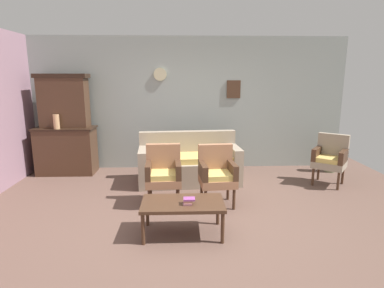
{
  "coord_description": "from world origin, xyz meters",
  "views": [
    {
      "loc": [
        -0.18,
        -3.93,
        1.91
      ],
      "look_at": [
        -0.01,
        0.99,
        0.85
      ],
      "focal_mm": 29.43,
      "sensor_mm": 36.0,
      "label": 1
    }
  ],
  "objects_px": {
    "coffee_table": "(183,205)",
    "floor_vase_by_wall": "(331,155)",
    "floral_couch": "(189,164)",
    "armchair_near_couch_end": "(163,172)",
    "side_cabinet": "(67,150)",
    "book_stack_on_table": "(188,201)",
    "wingback_chair_by_fireplace": "(330,157)",
    "armchair_by_doorway": "(217,172)",
    "vase_on_cabinet": "(56,122)"
  },
  "relations": [
    {
      "from": "coffee_table",
      "to": "floor_vase_by_wall",
      "type": "xyz_separation_m",
      "value": [
        3.02,
        2.49,
        -0.03
      ]
    },
    {
      "from": "floral_couch",
      "to": "armchair_near_couch_end",
      "type": "xyz_separation_m",
      "value": [
        -0.41,
        -1.01,
        0.17
      ]
    },
    {
      "from": "floor_vase_by_wall",
      "to": "coffee_table",
      "type": "bearing_deg",
      "value": -140.47
    },
    {
      "from": "side_cabinet",
      "to": "floral_couch",
      "type": "bearing_deg",
      "value": -14.21
    },
    {
      "from": "side_cabinet",
      "to": "coffee_table",
      "type": "relative_size",
      "value": 1.16
    },
    {
      "from": "side_cabinet",
      "to": "book_stack_on_table",
      "type": "bearing_deg",
      "value": -48.44
    },
    {
      "from": "floral_couch",
      "to": "book_stack_on_table",
      "type": "height_order",
      "value": "floral_couch"
    },
    {
      "from": "wingback_chair_by_fireplace",
      "to": "book_stack_on_table",
      "type": "distance_m",
      "value": 3.16
    },
    {
      "from": "armchair_by_doorway",
      "to": "coffee_table",
      "type": "bearing_deg",
      "value": -119.4
    },
    {
      "from": "side_cabinet",
      "to": "wingback_chair_by_fireplace",
      "type": "distance_m",
      "value": 5.01
    },
    {
      "from": "floral_couch",
      "to": "coffee_table",
      "type": "height_order",
      "value": "floral_couch"
    },
    {
      "from": "vase_on_cabinet",
      "to": "book_stack_on_table",
      "type": "xyz_separation_m",
      "value": [
        2.44,
        -2.48,
        -0.61
      ]
    },
    {
      "from": "floral_couch",
      "to": "side_cabinet",
      "type": "bearing_deg",
      "value": 165.79
    },
    {
      "from": "book_stack_on_table",
      "to": "floor_vase_by_wall",
      "type": "distance_m",
      "value": 3.91
    },
    {
      "from": "floral_couch",
      "to": "armchair_near_couch_end",
      "type": "height_order",
      "value": "same"
    },
    {
      "from": "side_cabinet",
      "to": "floral_couch",
      "type": "height_order",
      "value": "side_cabinet"
    },
    {
      "from": "side_cabinet",
      "to": "armchair_near_couch_end",
      "type": "distance_m",
      "value": 2.58
    },
    {
      "from": "vase_on_cabinet",
      "to": "floor_vase_by_wall",
      "type": "relative_size",
      "value": 0.39
    },
    {
      "from": "armchair_by_doorway",
      "to": "wingback_chair_by_fireplace",
      "type": "xyz_separation_m",
      "value": [
        2.12,
        0.83,
        0.0
      ]
    },
    {
      "from": "floral_couch",
      "to": "armchair_near_couch_end",
      "type": "relative_size",
      "value": 2.07
    },
    {
      "from": "coffee_table",
      "to": "book_stack_on_table",
      "type": "bearing_deg",
      "value": -47.92
    },
    {
      "from": "side_cabinet",
      "to": "floor_vase_by_wall",
      "type": "bearing_deg",
      "value": -1.08
    },
    {
      "from": "floral_couch",
      "to": "armchair_by_doorway",
      "type": "height_order",
      "value": "same"
    },
    {
      "from": "armchair_near_couch_end",
      "to": "vase_on_cabinet",
      "type": "bearing_deg",
      "value": 145.52
    },
    {
      "from": "wingback_chair_by_fireplace",
      "to": "book_stack_on_table",
      "type": "relative_size",
      "value": 6.36
    },
    {
      "from": "floral_couch",
      "to": "floor_vase_by_wall",
      "type": "xyz_separation_m",
      "value": [
        2.89,
        0.51,
        0.02
      ]
    },
    {
      "from": "wingback_chair_by_fireplace",
      "to": "floor_vase_by_wall",
      "type": "height_order",
      "value": "wingback_chair_by_fireplace"
    },
    {
      "from": "armchair_near_couch_end",
      "to": "wingback_chair_by_fireplace",
      "type": "distance_m",
      "value": 3.03
    },
    {
      "from": "side_cabinet",
      "to": "wingback_chair_by_fireplace",
      "type": "xyz_separation_m",
      "value": [
        4.94,
        -0.84,
        0.03
      ]
    },
    {
      "from": "wingback_chair_by_fireplace",
      "to": "book_stack_on_table",
      "type": "height_order",
      "value": "wingback_chair_by_fireplace"
    },
    {
      "from": "side_cabinet",
      "to": "armchair_near_couch_end",
      "type": "bearing_deg",
      "value": -38.81
    },
    {
      "from": "vase_on_cabinet",
      "to": "armchair_by_doorway",
      "type": "height_order",
      "value": "vase_on_cabinet"
    },
    {
      "from": "floor_vase_by_wall",
      "to": "side_cabinet",
      "type": "bearing_deg",
      "value": 178.92
    },
    {
      "from": "book_stack_on_table",
      "to": "side_cabinet",
      "type": "bearing_deg",
      "value": 131.56
    },
    {
      "from": "wingback_chair_by_fireplace",
      "to": "coffee_table",
      "type": "xyz_separation_m",
      "value": [
        -2.64,
        -1.76,
        -0.12
      ]
    },
    {
      "from": "book_stack_on_table",
      "to": "floor_vase_by_wall",
      "type": "height_order",
      "value": "floor_vase_by_wall"
    },
    {
      "from": "armchair_near_couch_end",
      "to": "coffee_table",
      "type": "distance_m",
      "value": 1.02
    },
    {
      "from": "floral_couch",
      "to": "armchair_by_doorway",
      "type": "distance_m",
      "value": 1.14
    },
    {
      "from": "side_cabinet",
      "to": "book_stack_on_table",
      "type": "relative_size",
      "value": 8.17
    },
    {
      "from": "armchair_by_doorway",
      "to": "wingback_chair_by_fireplace",
      "type": "distance_m",
      "value": 2.28
    },
    {
      "from": "floor_vase_by_wall",
      "to": "book_stack_on_table",
      "type": "bearing_deg",
      "value": -139.0
    },
    {
      "from": "book_stack_on_table",
      "to": "armchair_near_couch_end",
      "type": "bearing_deg",
      "value": 108.53
    },
    {
      "from": "armchair_near_couch_end",
      "to": "wingback_chair_by_fireplace",
      "type": "height_order",
      "value": "same"
    },
    {
      "from": "wingback_chair_by_fireplace",
      "to": "book_stack_on_table",
      "type": "bearing_deg",
      "value": -144.61
    },
    {
      "from": "side_cabinet",
      "to": "armchair_near_couch_end",
      "type": "xyz_separation_m",
      "value": [
        2.01,
        -1.62,
        0.03
      ]
    },
    {
      "from": "vase_on_cabinet",
      "to": "wingback_chair_by_fireplace",
      "type": "bearing_deg",
      "value": -7.42
    },
    {
      "from": "coffee_table",
      "to": "book_stack_on_table",
      "type": "distance_m",
      "value": 0.13
    },
    {
      "from": "vase_on_cabinet",
      "to": "book_stack_on_table",
      "type": "bearing_deg",
      "value": -45.48
    },
    {
      "from": "armchair_by_doorway",
      "to": "vase_on_cabinet",
      "type": "bearing_deg",
      "value": 152.83
    },
    {
      "from": "book_stack_on_table",
      "to": "armchair_by_doorway",
      "type": "bearing_deg",
      "value": 65.59
    }
  ]
}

